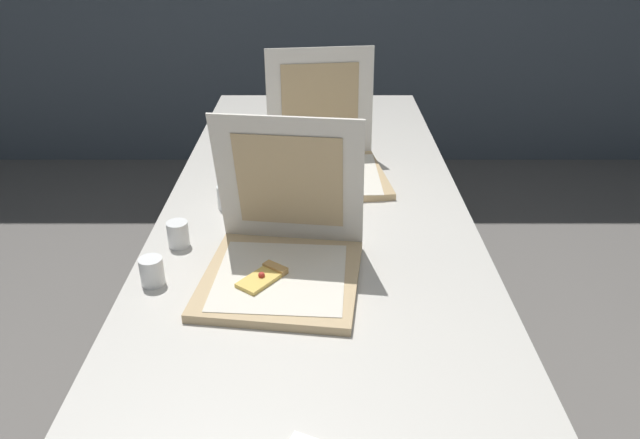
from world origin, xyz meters
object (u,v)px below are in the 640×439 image
object	(u,v)px
cup_white_near_center	(176,234)
cup_white_mid	(225,197)
cup_white_near_left	(150,272)
pizza_box_front	(281,256)
table	(313,221)
pizza_box_middle	(324,159)

from	to	relation	value
cup_white_near_center	cup_white_mid	bearing A→B (deg)	66.44
cup_white_near_left	cup_white_mid	world-z (taller)	same
pizza_box_front	cup_white_near_center	size ratio (longest dim) A/B	5.95
table	pizza_box_middle	size ratio (longest dim) A/B	5.52
pizza_box_middle	cup_white_near_center	bearing A→B (deg)	-137.67
table	cup_white_near_center	distance (m)	0.43
pizza_box_front	pizza_box_middle	bearing A→B (deg)	86.97
pizza_box_front	cup_white_near_left	world-z (taller)	pizza_box_front
pizza_box_middle	cup_white_near_center	distance (m)	0.63
cup_white_near_center	pizza_box_middle	bearing A→B (deg)	50.05
table	cup_white_near_center	size ratio (longest dim) A/B	34.42
pizza_box_middle	cup_white_near_left	world-z (taller)	pizza_box_middle
cup_white_near_center	table	bearing A→B (deg)	30.94
table	cup_white_near_left	bearing A→B (deg)	-134.12
cup_white_mid	pizza_box_middle	bearing A→B (deg)	39.80
cup_white_mid	cup_white_near_center	bearing A→B (deg)	-113.56
cup_white_near_center	cup_white_near_left	bearing A→B (deg)	-97.65
table	pizza_box_middle	bearing A→B (deg)	82.04
pizza_box_front	cup_white_near_center	distance (m)	0.32
cup_white_near_left	cup_white_mid	xyz separation A→B (m)	(0.12, 0.41, 0.00)
cup_white_mid	table	bearing A→B (deg)	-1.82
table	cup_white_near_left	distance (m)	0.57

